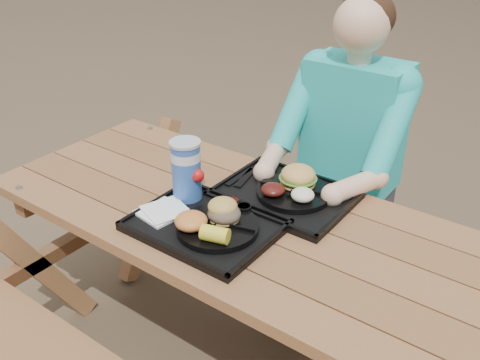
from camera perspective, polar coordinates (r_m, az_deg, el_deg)
The scene contains 17 objects.
picnic_table at distance 2.02m, azimuth 0.00°, elevation -12.63°, with size 1.80×1.49×0.75m, color #999999, non-canonical shape.
tray_near at distance 1.72m, azimuth -3.73°, elevation -4.91°, with size 0.45×0.35×0.02m, color black.
tray_far at distance 1.88m, azimuth 4.79°, elevation -1.72°, with size 0.45×0.35×0.02m, color black.
plate_near at distance 1.67m, azimuth -2.40°, elevation -5.05°, with size 0.26×0.26×0.02m, color black.
plate_far at distance 1.86m, azimuth 5.76°, elevation -1.34°, with size 0.26×0.26×0.02m, color black.
napkin_stack at distance 1.77m, azimuth -8.40°, elevation -3.31°, with size 0.14×0.14×0.02m, color white.
soda_cup at distance 1.81m, azimuth -5.73°, elevation 0.94°, with size 0.10×0.10×0.20m, color #1547A4.
condiment_bbq at distance 1.79m, azimuth -0.71°, elevation -2.46°, with size 0.05×0.05×0.03m, color #320805.
condiment_mustard at distance 1.75m, azimuth 0.42°, elevation -3.16°, with size 0.05×0.05×0.03m, color gold.
sandwich at distance 1.66m, azimuth -1.71°, elevation -2.74°, with size 0.10×0.10×0.10m, color gold, non-canonical shape.
mac_cheese at distance 1.64m, azimuth -5.25°, elevation -4.38°, with size 0.10×0.10×0.05m, color orange.
corn_cob at distance 1.58m, azimuth -2.68°, elevation -5.80°, with size 0.08×0.08×0.05m, color yellow, non-canonical shape.
cutlery_far at distance 1.96m, azimuth 0.61°, elevation 0.29°, with size 0.03×0.16×0.01m, color black.
burger at distance 1.87m, azimuth 6.26°, elevation 0.99°, with size 0.12×0.12×0.11m, color #E7A851, non-canonical shape.
baked_beans at distance 1.82m, azimuth 3.54°, elevation -1.02°, with size 0.08×0.08×0.04m, color #4B140F.
potato_salad at distance 1.79m, azimuth 6.69°, elevation -1.58°, with size 0.08×0.08×0.04m, color white.
diner at distance 2.30m, azimuth 11.26°, elevation 0.43°, with size 0.48×0.84×1.28m, color #19AFB2, non-canonical shape.
Camera 1 is at (0.89, -1.22, 1.72)m, focal length 40.00 mm.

